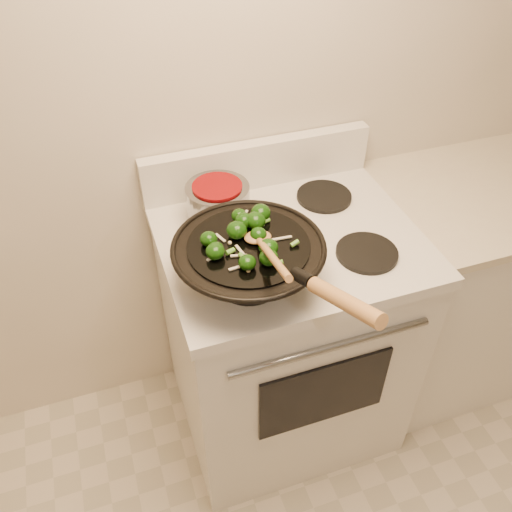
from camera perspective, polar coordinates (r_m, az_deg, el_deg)
name	(u,v)px	position (r m, az deg, el deg)	size (l,w,h in m)	color
stove	(284,333)	(1.96, 3.01, -8.13)	(0.78, 0.67, 1.08)	white
counter_unit	(458,284)	(2.29, 20.52, -2.78)	(0.78, 0.62, 0.91)	white
wok	(250,261)	(1.43, -0.66, -0.55)	(0.41, 0.66, 0.27)	black
stirfry	(246,234)	(1.40, -1.02, 2.35)	(0.24, 0.25, 0.05)	#0F3408
wooden_spoon	(266,248)	(1.32, 1.02, 0.83)	(0.08, 0.32, 0.14)	#A57441
saucepan	(218,202)	(1.66, -4.01, 5.74)	(0.19, 0.31, 0.11)	gray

